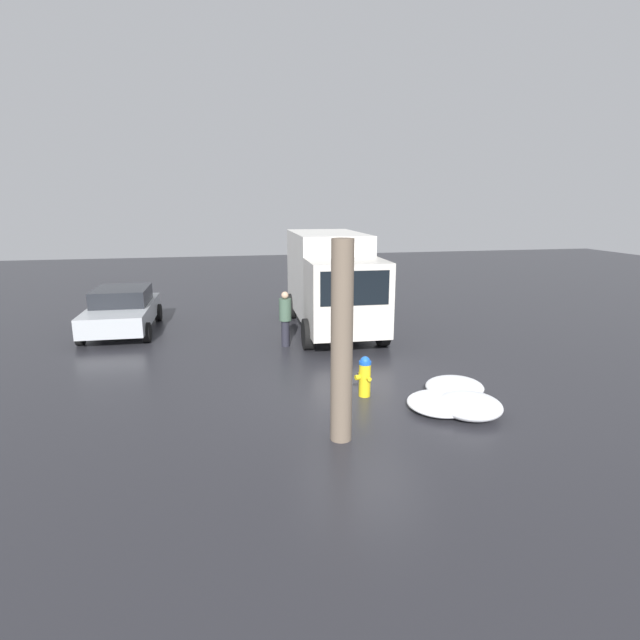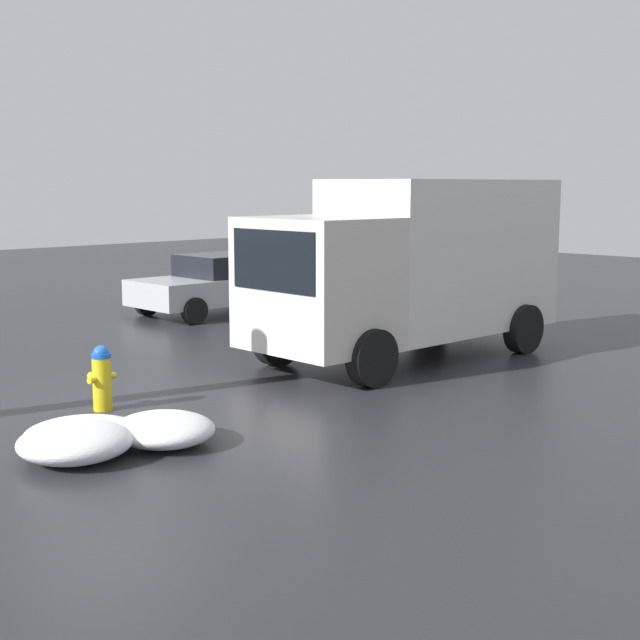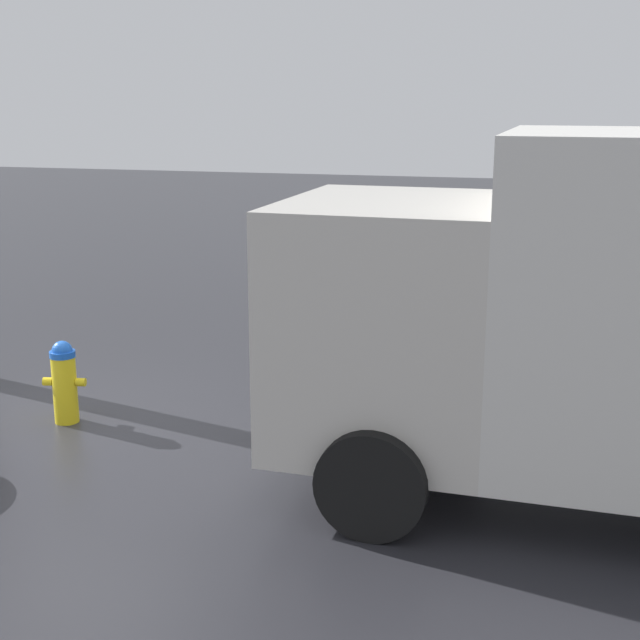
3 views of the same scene
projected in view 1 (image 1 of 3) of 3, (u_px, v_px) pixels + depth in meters
The scene contains 9 objects.
ground_plane at pixel (364, 396), 10.95m from camera, with size 60.00×60.00×0.00m, color #28282D.
fire_hydrant at pixel (365, 376), 10.85m from camera, with size 0.47×0.37×0.90m.
tree_trunk at pixel (342, 343), 8.56m from camera, with size 0.58×0.38×3.57m.
delivery_truck at pixel (331, 279), 16.30m from camera, with size 6.19×2.65×3.15m.
pedestrian at pixel (285, 317), 14.53m from camera, with size 0.36×0.36×1.63m.
parked_car at pixel (122, 310), 16.23m from camera, with size 4.19×2.14×1.42m.
snow_pile_by_hydrant at pixel (470, 405), 9.91m from camera, with size 1.29×1.27×0.42m.
snow_pile_curbside at pixel (455, 387), 10.95m from camera, with size 1.19×1.28×0.37m.
snow_pile_by_tree at pixel (440, 403), 10.17m from camera, with size 1.37×1.35×0.30m.
Camera 1 is at (-9.86, 3.03, 4.15)m, focal length 28.00 mm.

